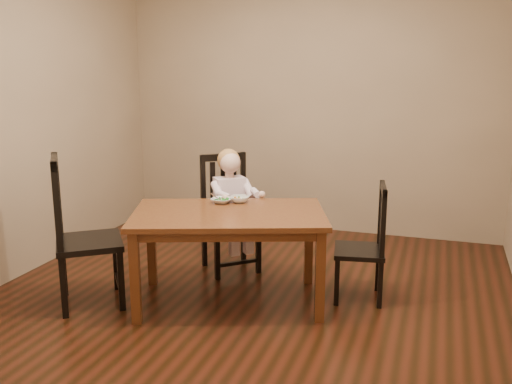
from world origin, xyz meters
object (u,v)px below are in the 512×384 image
(dining_table, at_px, (229,223))
(chair_right, at_px, (365,245))
(toddler, at_px, (230,199))
(bowl_peas, at_px, (222,201))
(chair_left, at_px, (81,235))
(bowl_veg, at_px, (240,199))
(chair_child, at_px, (229,215))

(dining_table, relative_size, chair_right, 1.79)
(chair_right, distance_m, toddler, 1.24)
(toddler, height_order, bowl_peas, toddler)
(dining_table, relative_size, chair_left, 1.43)
(chair_left, bearing_deg, bowl_peas, 88.43)
(bowl_peas, xyz_separation_m, bowl_veg, (0.13, 0.07, 0.00))
(chair_right, height_order, toddler, toddler)
(chair_child, distance_m, toddler, 0.16)
(chair_child, xyz_separation_m, bowl_peas, (0.11, -0.45, 0.24))
(chair_left, bearing_deg, chair_child, 107.64)
(chair_right, bearing_deg, chair_left, 101.66)
(chair_child, bearing_deg, bowl_veg, 81.58)
(chair_right, relative_size, toddler, 1.55)
(dining_table, bearing_deg, chair_left, -159.61)
(chair_left, distance_m, chair_right, 2.13)
(chair_child, distance_m, bowl_peas, 0.52)
(chair_right, bearing_deg, dining_table, 102.19)
(chair_right, bearing_deg, bowl_peas, 88.04)
(dining_table, xyz_separation_m, chair_child, (-0.26, 0.68, -0.14))
(toddler, bearing_deg, bowl_veg, 80.51)
(chair_left, relative_size, bowl_peas, 7.18)
(chair_left, bearing_deg, toddler, 105.46)
(toddler, relative_size, bowl_veg, 3.83)
(chair_child, bearing_deg, bowl_peas, 63.60)
(chair_left, relative_size, bowl_veg, 7.49)
(chair_right, xyz_separation_m, toddler, (-1.19, 0.27, 0.20))
(chair_left, relative_size, chair_right, 1.26)
(toddler, bearing_deg, dining_table, 68.81)
(dining_table, xyz_separation_m, toddler, (-0.23, 0.64, 0.01))
(toddler, distance_m, bowl_veg, 0.41)
(dining_table, distance_m, chair_right, 1.05)
(bowl_peas, bearing_deg, chair_child, 104.44)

